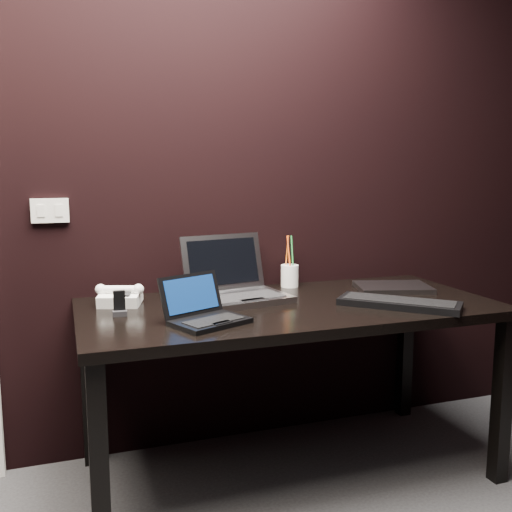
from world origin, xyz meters
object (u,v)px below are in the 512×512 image
object	(u,v)px
silver_laptop	(236,288)
desk_phone	(120,297)
desk	(290,322)
ext_keyboard	(399,303)
netbook	(205,313)
closed_laptop	(393,287)
pen_cup	(290,275)
mobile_phone	(119,306)

from	to	relation	value
silver_laptop	desk_phone	size ratio (longest dim) A/B	2.17
desk	ext_keyboard	xyz separation A→B (m)	(0.40, -0.19, 0.09)
silver_laptop	desk_phone	bearing A→B (deg)	173.67
netbook	desk_phone	world-z (taller)	netbook
closed_laptop	desk_phone	world-z (taller)	desk_phone
silver_laptop	pen_cup	world-z (taller)	silver_laptop
closed_laptop	desk_phone	size ratio (longest dim) A/B	1.87
silver_laptop	pen_cup	size ratio (longest dim) A/B	1.80
desk	netbook	distance (m)	0.45
desk	desk_phone	size ratio (longest dim) A/B	8.37
desk	mobile_phone	distance (m)	0.69
mobile_phone	netbook	bearing A→B (deg)	-36.80
netbook	closed_laptop	world-z (taller)	netbook
closed_laptop	desk_phone	bearing A→B (deg)	175.55
pen_cup	mobile_phone	bearing A→B (deg)	-160.62
mobile_phone	closed_laptop	bearing A→B (deg)	3.14
desk_phone	closed_laptop	bearing A→B (deg)	-4.45
ext_keyboard	mobile_phone	xyz separation A→B (m)	(-1.08, 0.23, 0.02)
ext_keyboard	mobile_phone	distance (m)	1.11
netbook	closed_laptop	size ratio (longest dim) A/B	0.87
pen_cup	closed_laptop	bearing A→B (deg)	-27.26
ext_keyboard	pen_cup	bearing A→B (deg)	117.37
desk	mobile_phone	bearing A→B (deg)	176.76
ext_keyboard	desk_phone	size ratio (longest dim) A/B	2.26
netbook	ext_keyboard	world-z (taller)	netbook
netbook	silver_laptop	xyz separation A→B (m)	(0.22, 0.32, 0.02)
closed_laptop	pen_cup	world-z (taller)	pen_cup
desk	closed_laptop	distance (m)	0.57
netbook	pen_cup	world-z (taller)	pen_cup
netbook	pen_cup	bearing A→B (deg)	42.88
silver_laptop	desk_phone	xyz separation A→B (m)	(-0.48, 0.05, -0.01)
ext_keyboard	mobile_phone	world-z (taller)	mobile_phone
silver_laptop	ext_keyboard	world-z (taller)	silver_laptop
desk_phone	pen_cup	bearing A→B (deg)	8.83
netbook	ext_keyboard	bearing A→B (deg)	-1.37
netbook	desk_phone	size ratio (longest dim) A/B	1.62
ext_keyboard	closed_laptop	distance (m)	0.34
silver_laptop	ext_keyboard	bearing A→B (deg)	-30.09
desk	silver_laptop	world-z (taller)	silver_laptop
silver_laptop	mobile_phone	distance (m)	0.51
desk_phone	mobile_phone	bearing A→B (deg)	-96.53
desk_phone	pen_cup	distance (m)	0.81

